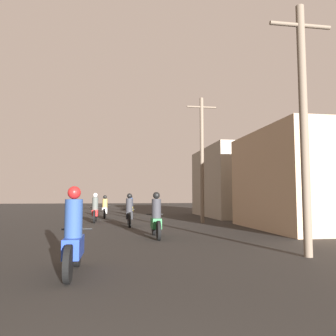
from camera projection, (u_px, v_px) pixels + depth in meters
The scene contains 10 objects.
motorcycle_blue at pixel (74, 239), 6.02m from camera, with size 0.60×1.94×1.61m.
motorcycle_green at pixel (156, 219), 11.21m from camera, with size 0.60×2.03×1.56m.
motorcycle_black at pixel (129, 213), 15.44m from camera, with size 0.60×2.06×1.54m.
motorcycle_red at pixel (95, 210), 17.69m from camera, with size 0.60×1.98×1.57m.
motorcycle_white at pixel (105, 209), 20.90m from camera, with size 0.60×1.90×1.45m.
motorcycle_yellow at pixel (131, 207), 24.22m from camera, with size 0.60×1.95×1.49m.
building_right_near at pixel (304, 180), 14.21m from camera, with size 4.37×6.11×4.22m.
building_right_far at pixel (243, 182), 22.85m from camera, with size 5.55×7.32×4.68m.
utility_pole_near at pixel (304, 121), 7.92m from camera, with size 1.60×0.20×6.15m.
utility_pole_far at pixel (202, 156), 17.45m from camera, with size 1.60×0.20×6.70m.
Camera 1 is at (0.47, -0.84, 1.44)m, focal length 35.00 mm.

